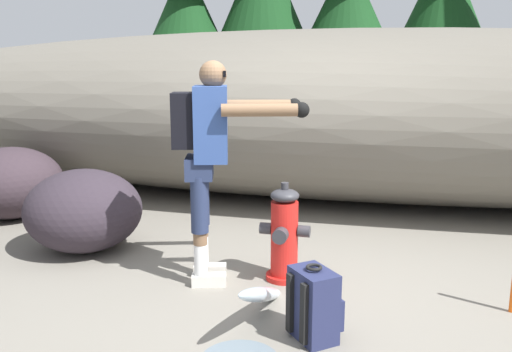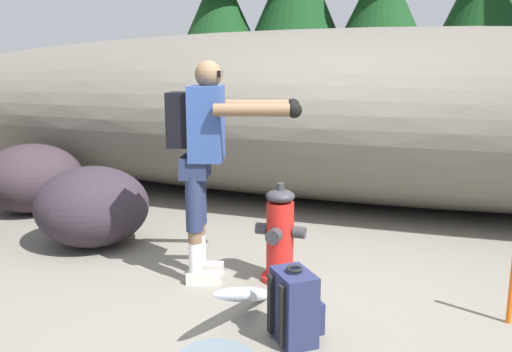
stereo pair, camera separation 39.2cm
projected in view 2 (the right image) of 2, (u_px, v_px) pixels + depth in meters
The scene contains 9 objects.
ground_plane at pixel (269, 295), 3.91m from camera, with size 56.00×56.00×0.04m, color slate.
dirt_embankment at pixel (349, 115), 6.57m from camera, with size 16.41×3.20×2.09m, color #666056.
fire_hydrant at pixel (280, 236), 4.06m from camera, with size 0.39×0.34×0.77m.
hydrant_water_jet at pixel (243, 305), 3.38m from camera, with size 0.46×1.33×0.55m.
utility_worker at pixel (206, 144), 3.95m from camera, with size 1.04×0.69×1.68m.
spare_backpack at pixel (295, 307), 3.19m from camera, with size 0.36×0.36×0.47m.
boulder_large at pixel (92, 206), 4.89m from camera, with size 1.00×1.04×0.74m, color #2E262E.
boulder_small at pixel (33, 178), 6.02m from camera, with size 1.10×1.05×0.78m, color #342930.
pine_tree_far_left at pixel (219, 3), 12.01m from camera, with size 2.75×2.75×5.91m.
Camera 2 is at (1.15, -3.47, 1.64)m, focal length 37.13 mm.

